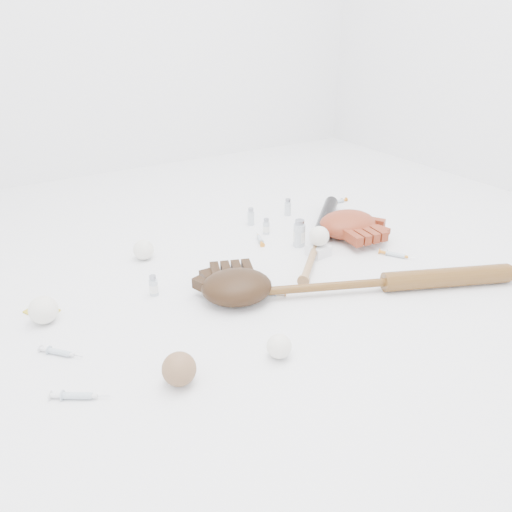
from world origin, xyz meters
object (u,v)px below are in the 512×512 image
glove_dark (237,286)px  pedestal (318,250)px  bat_wood (387,282)px  bat_dark (320,235)px

glove_dark → pedestal: bearing=36.3°
bat_wood → glove_dark: bearing=178.0°
bat_dark → bat_wood: bat_wood is taller
bat_wood → glove_dark: size_ratio=3.34×
bat_wood → pedestal: bearing=117.3°
bat_dark → pedestal: size_ratio=11.20×
bat_dark → glove_dark: (-0.48, -0.20, 0.02)m
bat_dark → glove_dark: 0.52m
glove_dark → pedestal: 0.43m
glove_dark → pedestal: size_ratio=3.68×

